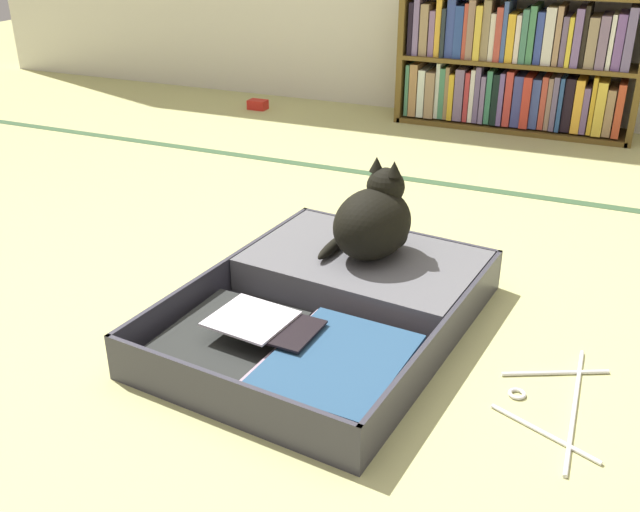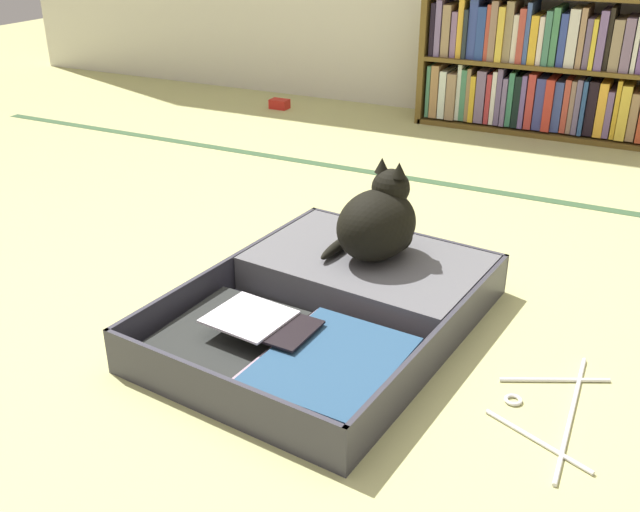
# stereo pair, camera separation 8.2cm
# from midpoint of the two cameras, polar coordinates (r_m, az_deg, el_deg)

# --- Properties ---
(ground_plane) EXTENTS (10.00, 10.00, 0.00)m
(ground_plane) POSITION_cam_midpoint_polar(r_m,az_deg,el_deg) (1.84, -0.68, -7.39)
(ground_plane) COLOR tan
(tatami_border) EXTENTS (4.80, 0.05, 0.00)m
(tatami_border) POSITION_cam_midpoint_polar(r_m,az_deg,el_deg) (2.97, 11.04, 5.52)
(tatami_border) COLOR #355333
(tatami_border) RESTS_ON ground_plane
(bookshelf) EXTENTS (1.14, 0.26, 0.66)m
(bookshelf) POSITION_cam_midpoint_polar(r_m,az_deg,el_deg) (3.73, 17.41, 14.02)
(bookshelf) COLOR brown
(bookshelf) RESTS_ON ground_plane
(open_suitcase) EXTENTS (0.76, 0.97, 0.12)m
(open_suitcase) POSITION_cam_midpoint_polar(r_m,az_deg,el_deg) (1.95, 2.93, -3.68)
(open_suitcase) COLOR #35343E
(open_suitcase) RESTS_ON ground_plane
(black_cat) EXTENTS (0.26, 0.30, 0.27)m
(black_cat) POSITION_cam_midpoint_polar(r_m,az_deg,el_deg) (2.01, 5.84, 2.66)
(black_cat) COLOR black
(black_cat) RESTS_ON open_suitcase
(clothes_hanger) EXTENTS (0.25, 0.47, 0.01)m
(clothes_hanger) POSITION_cam_midpoint_polar(r_m,az_deg,el_deg) (1.73, 19.11, -11.38)
(clothes_hanger) COLOR silver
(clothes_hanger) RESTS_ON ground_plane
(small_red_pouch) EXTENTS (0.10, 0.07, 0.05)m
(small_red_pouch) POSITION_cam_midpoint_polar(r_m,az_deg,el_deg) (4.06, -2.61, 11.84)
(small_red_pouch) COLOR red
(small_red_pouch) RESTS_ON ground_plane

